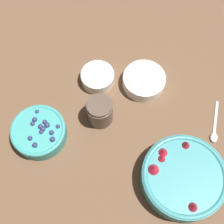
% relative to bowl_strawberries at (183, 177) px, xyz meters
% --- Properties ---
extents(ground_plane, '(4.00, 4.00, 0.00)m').
position_rel_bowl_strawberries_xyz_m(ground_plane, '(-0.22, 0.13, -0.04)').
color(ground_plane, brown).
extents(bowl_strawberries, '(0.22, 0.22, 0.09)m').
position_rel_bowl_strawberries_xyz_m(bowl_strawberries, '(0.00, 0.00, 0.00)').
color(bowl_strawberries, teal).
rests_on(bowl_strawberries, ground_plane).
extents(bowl_blueberries, '(0.16, 0.16, 0.06)m').
position_rel_bowl_strawberries_xyz_m(bowl_blueberries, '(-0.42, 0.03, -0.01)').
color(bowl_blueberries, teal).
rests_on(bowl_blueberries, ground_plane).
extents(bowl_bananas, '(0.13, 0.13, 0.04)m').
position_rel_bowl_strawberries_xyz_m(bowl_bananas, '(-0.16, 0.27, -0.01)').
color(bowl_bananas, white).
rests_on(bowl_bananas, ground_plane).
extents(bowl_cream, '(0.10, 0.10, 0.05)m').
position_rel_bowl_strawberries_xyz_m(bowl_cream, '(-0.31, 0.25, -0.01)').
color(bowl_cream, silver).
rests_on(bowl_cream, ground_plane).
extents(jar_chocolate, '(0.08, 0.08, 0.09)m').
position_rel_bowl_strawberries_xyz_m(jar_chocolate, '(-0.27, 0.13, 0.00)').
color(jar_chocolate, '#4C3D33').
rests_on(jar_chocolate, ground_plane).
extents(spoon, '(0.02, 0.14, 0.01)m').
position_rel_bowl_strawberries_xyz_m(spoon, '(0.07, 0.17, -0.03)').
color(spoon, '#B2B2B7').
rests_on(spoon, ground_plane).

